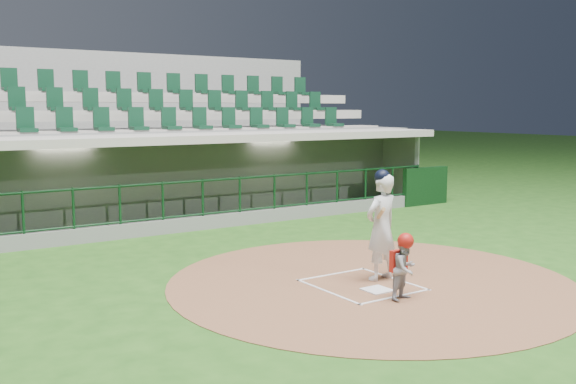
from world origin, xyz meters
TOP-DOWN VIEW (x-y plane):
  - ground at (0.00, 0.00)m, footprint 120.00×120.00m
  - dirt_circle at (0.30, -0.20)m, footprint 7.20×7.20m
  - home_plate at (0.00, -0.70)m, footprint 0.43×0.43m
  - batter_box_chalk at (0.00, -0.30)m, footprint 1.55×1.80m
  - dugout_structure at (0.18, 7.82)m, footprint 16.40×3.70m
  - seating_deck at (0.00, 10.91)m, footprint 17.00×6.72m
  - batter at (0.52, -0.19)m, footprint 0.91×0.91m
  - catcher at (0.03, -1.32)m, footprint 0.56×0.48m

SIDE VIEW (x-z plane):
  - ground at x=0.00m, z-range 0.00..0.00m
  - dirt_circle at x=0.30m, z-range 0.00..0.01m
  - batter_box_chalk at x=0.00m, z-range 0.01..0.02m
  - home_plate at x=0.00m, z-range 0.01..0.03m
  - catcher at x=0.03m, z-range 0.01..1.10m
  - dugout_structure at x=0.18m, z-range -0.54..2.46m
  - batter at x=0.52m, z-range 0.01..1.99m
  - seating_deck at x=0.00m, z-range -1.15..4.00m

